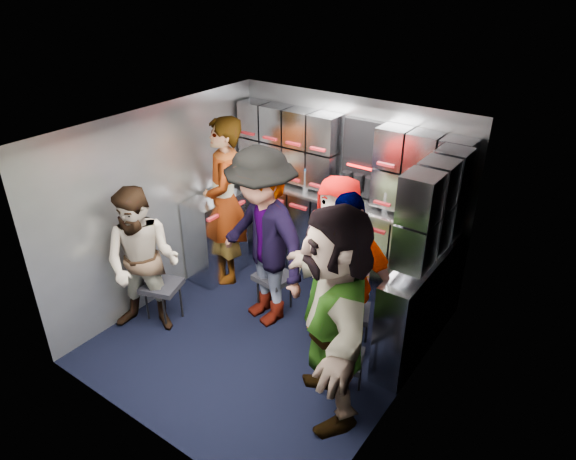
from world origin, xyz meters
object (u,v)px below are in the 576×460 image
Objects in this scene: jump_seat_near_left at (162,288)px; jump_seat_mid_left at (274,279)px; jump_seat_center at (343,286)px; attendant_arc_d at (344,280)px; attendant_arc_c at (336,255)px; jump_seat_near_right at (342,360)px; attendant_standing at (225,202)px; attendant_arc_b at (262,239)px; attendant_arc_e at (334,316)px; attendant_arc_a at (143,263)px; jump_seat_mid_right at (351,314)px.

jump_seat_mid_left is at bearing 43.88° from jump_seat_near_left.
jump_seat_center is 0.25× the size of attendant_arc_d.
jump_seat_mid_left is at bearing -174.13° from attendant_arc_c.
attendant_standing is at bearing 157.23° from jump_seat_near_right.
jump_seat_near_left is at bearing -142.73° from jump_seat_center.
jump_seat_mid_left is 0.23× the size of attendant_arc_b.
attendant_arc_e reaches higher than jump_seat_mid_left.
jump_seat_center is at bearing 163.61° from attendant_arc_e.
jump_seat_near_right is 0.60m from attendant_arc_e.
attendant_arc_b is (0.83, 0.80, 0.17)m from attendant_arc_a.
attendant_arc_a is (-0.83, -0.98, 0.39)m from jump_seat_mid_left.
attendant_arc_a is at bearing -130.33° from jump_seat_mid_left.
attendant_arc_c is at bearing 32.59° from jump_seat_near_left.
attendant_arc_a is (-1.48, -1.31, 0.41)m from jump_seat_center.
jump_seat_mid_left is 0.28× the size of attendant_arc_a.
attendant_arc_e is at bearing -67.94° from attendant_arc_d.
attendant_arc_b is at bearing -171.26° from jump_seat_mid_right.
attendant_arc_b and attendant_arc_e have the same top height.
jump_seat_mid_left is at bearing -153.34° from jump_seat_center.
attendant_arc_a is 0.91× the size of attendant_arc_d.
attendant_standing reaches higher than attendant_arc_b.
jump_seat_center is at bearing 13.52° from attendant_arc_a.
jump_seat_mid_right is 2.05m from attendant_arc_a.
attendant_arc_a is at bearing -90.00° from jump_seat_near_left.
jump_seat_near_left is 0.24× the size of attendant_arc_b.
jump_seat_center is 0.46m from jump_seat_mid_right.
jump_seat_center is at bearing 37.27° from jump_seat_near_left.
attendant_arc_d reaches higher than jump_seat_near_right.
attendant_arc_a is at bearing -151.92° from jump_seat_mid_right.
jump_seat_center is (1.48, 1.13, -0.02)m from jump_seat_near_left.
attendant_arc_c is at bearing 128.41° from attendant_arc_d.
attendant_arc_e is (0.55, -1.14, 0.58)m from jump_seat_center.
jump_seat_mid_right is 1.02× the size of jump_seat_near_right.
jump_seat_mid_right is 0.27× the size of attendant_arc_c.
attendant_arc_d is at bearing 160.86° from attendant_arc_e.
attendant_arc_e is (2.03, -0.02, 0.56)m from jump_seat_near_left.
jump_seat_near_left is 1.16m from jump_seat_mid_left.
jump_seat_near_left is 1.18m from attendant_arc_b.
attendant_arc_a is at bearing -138.57° from jump_seat_center.
attendant_arc_b is 1.35m from attendant_arc_e.
attendant_arc_c is at bearing 124.94° from jump_seat_near_right.
attendant_standing reaches higher than jump_seat_center.
attendant_arc_c is 0.47m from attendant_arc_d.
jump_seat_mid_left is 0.25× the size of attendant_arc_d.
attendant_arc_d is (0.00, -0.18, 0.49)m from jump_seat_mid_right.
attendant_standing is (-0.00, 1.01, 0.58)m from jump_seat_near_left.
attendant_arc_d is (1.77, 0.59, 0.46)m from jump_seat_near_left.
jump_seat_mid_left is 0.72m from jump_seat_center.
jump_seat_mid_right is 0.23× the size of attendant_standing.
jump_seat_near_right is 0.69m from attendant_arc_d.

